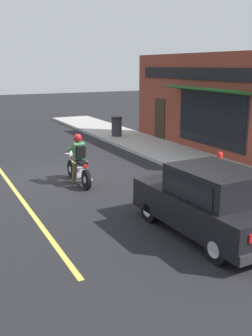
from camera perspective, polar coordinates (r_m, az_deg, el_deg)
The scene contains 7 objects.
ground_plane at distance 13.88m, azimuth -9.44°, elevation -0.94°, with size 80.00×80.00×0.00m, color black.
sidewalk_curb at distance 18.54m, azimuth 2.95°, elevation 3.41°, with size 2.60×22.00×0.14m, color #ADAAA3.
storefront_building at distance 17.57m, azimuth 10.43°, elevation 9.28°, with size 1.25×9.81×4.20m.
motorcycle_with_rider at distance 12.57m, azimuth -6.91°, elevation 0.70°, with size 0.56×2.02×1.62m.
car_hatchback at distance 8.89m, azimuth 11.89°, elevation -4.86°, with size 1.77×3.84×1.57m.
fire_hydrant at distance 13.00m, azimuth 13.37°, elevation 0.39°, with size 0.36×0.24×0.88m.
trash_bin at distance 20.34m, azimuth -1.37°, elevation 6.05°, with size 0.56×0.56×0.98m.
Camera 1 is at (-3.88, -12.80, 3.69)m, focal length 42.00 mm.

